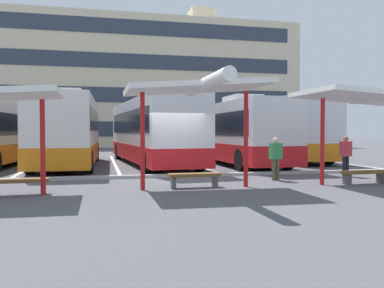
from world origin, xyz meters
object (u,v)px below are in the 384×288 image
at_px(waiting_shelter_1, 198,89).
at_px(waiting_passenger_0, 276,156).
at_px(coach_bus_4, 281,131).
at_px(waiting_passenger_1, 346,153).
at_px(bench_1, 19,183).
at_px(coach_bus_3, 233,134).
at_px(coach_bus_2, 151,132).
at_px(bench_3, 364,174).
at_px(bench_2, 194,177).
at_px(waiting_shelter_2, 368,98).
at_px(coach_bus_1, 69,132).

height_order(waiting_shelter_1, waiting_passenger_0, waiting_shelter_1).
bearing_deg(coach_bus_4, waiting_passenger_1, -100.84).
bearing_deg(waiting_passenger_0, waiting_shelter_1, -153.50).
xyz_separation_m(coach_bus_4, bench_1, (-13.54, -11.83, -1.43)).
height_order(coach_bus_3, waiting_passenger_0, coach_bus_3).
bearing_deg(coach_bus_2, coach_bus_4, 14.28).
relative_size(coach_bus_3, bench_1, 7.22).
distance_m(bench_3, waiting_passenger_1, 2.36).
distance_m(coach_bus_3, bench_2, 9.88).
bearing_deg(waiting_shelter_2, waiting_shelter_1, 178.73).
height_order(coach_bus_1, coach_bus_4, coach_bus_4).
distance_m(coach_bus_1, waiting_shelter_1, 10.40).
bearing_deg(bench_3, coach_bus_2, 121.76).
bearing_deg(coach_bus_1, coach_bus_2, 5.45).
bearing_deg(coach_bus_1, waiting_passenger_1, -33.02).
bearing_deg(waiting_shelter_2, waiting_passenger_1, 72.52).
xyz_separation_m(waiting_shelter_1, waiting_shelter_2, (5.82, -0.13, -0.18)).
xyz_separation_m(coach_bus_1, bench_1, (-0.72, -9.23, -1.39)).
distance_m(coach_bus_3, bench_3, 9.46).
relative_size(coach_bus_2, coach_bus_4, 1.03).
relative_size(bench_1, waiting_passenger_0, 1.03).
distance_m(waiting_shelter_2, bench_3, 2.55).
distance_m(coach_bus_1, bench_1, 9.37).
bearing_deg(waiting_passenger_0, waiting_passenger_1, 9.68).
bearing_deg(coach_bus_2, waiting_passenger_0, -66.52).
xyz_separation_m(coach_bus_3, waiting_shelter_1, (-4.26, -9.28, 1.41)).
relative_size(coach_bus_1, coach_bus_4, 0.88).
xyz_separation_m(coach_bus_1, bench_2, (4.41, -8.87, -1.38)).
bearing_deg(waiting_passenger_1, coach_bus_1, 146.98).
bearing_deg(bench_1, bench_3, -0.30).
bearing_deg(waiting_passenger_1, bench_1, -169.74).
xyz_separation_m(coach_bus_3, bench_1, (-9.38, -9.18, -1.32)).
distance_m(waiting_shelter_2, waiting_passenger_1, 3.14).
distance_m(coach_bus_1, waiting_passenger_1, 13.09).
distance_m(waiting_shelter_1, waiting_passenger_0, 4.30).
height_order(bench_2, waiting_passenger_1, waiting_passenger_1).
bearing_deg(coach_bus_1, bench_2, -63.59).
bearing_deg(coach_bus_2, waiting_shelter_2, -58.68).
height_order(coach_bus_3, bench_1, coach_bus_3).
bearing_deg(bench_2, coach_bus_3, 64.23).
distance_m(coach_bus_2, bench_3, 11.49).
xyz_separation_m(coach_bus_2, bench_2, (0.19, -9.27, -1.39)).
relative_size(waiting_shelter_1, waiting_passenger_1, 2.94).
xyz_separation_m(coach_bus_3, bench_3, (1.56, -9.24, -1.32)).
bearing_deg(bench_2, bench_1, -175.93).
height_order(waiting_shelter_2, waiting_passenger_0, waiting_shelter_2).
bearing_deg(coach_bus_4, coach_bus_1, -168.57).
bearing_deg(waiting_shelter_2, waiting_passenger_0, 144.41).
xyz_separation_m(bench_2, waiting_passenger_0, (3.32, 1.20, 0.55)).
bearing_deg(coach_bus_2, waiting_passenger_1, -48.16).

